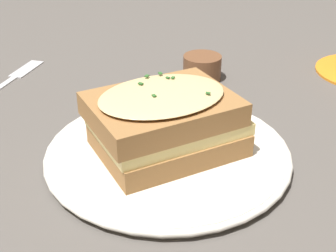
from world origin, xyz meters
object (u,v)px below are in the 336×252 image
Objects in this scene: dinner_plate at (168,153)px; fork at (15,77)px; sandwich at (165,121)px; condiment_pot at (202,68)px.

fork is at bearing 26.40° from dinner_plate.
dinner_plate is 0.04m from sandwich.
condiment_pot reaches higher than dinner_plate.
dinner_plate is 0.32m from fork.
sandwich reaches higher than dinner_plate.
sandwich reaches higher than condiment_pot.
dinner_plate is 1.60× the size of sandwich.
fork is at bearing 69.14° from condiment_pot.
fork is 2.69× the size of condiment_pot.
fork is (0.29, 0.14, -0.01)m from dinner_plate.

